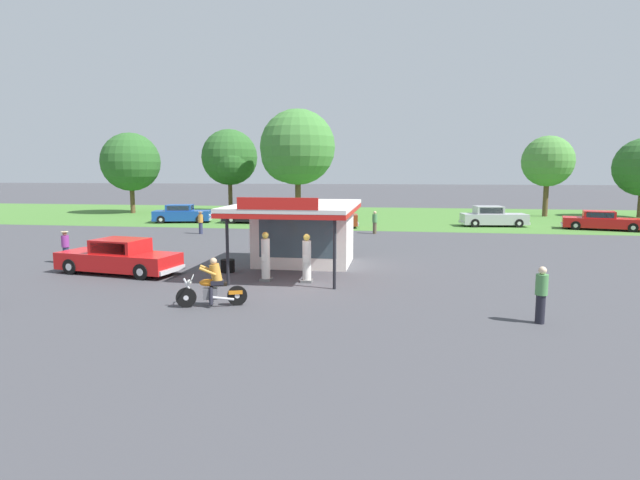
% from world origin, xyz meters
% --- Properties ---
extents(ground_plane, '(300.00, 300.00, 0.00)m').
position_xyz_m(ground_plane, '(0.00, 0.00, 0.00)').
color(ground_plane, '#424247').
extents(grass_verge_strip, '(120.00, 24.00, 0.01)m').
position_xyz_m(grass_verge_strip, '(0.00, 30.00, 0.00)').
color(grass_verge_strip, '#477A33').
rests_on(grass_verge_strip, ground).
extents(service_station_kiosk, '(4.96, 7.29, 3.36)m').
position_xyz_m(service_station_kiosk, '(-0.62, 4.08, 1.70)').
color(service_station_kiosk, silver).
rests_on(service_station_kiosk, ground).
extents(gas_pump_nearside, '(0.44, 0.44, 1.95)m').
position_xyz_m(gas_pump_nearside, '(-1.44, 0.56, 0.89)').
color(gas_pump_nearside, slate).
rests_on(gas_pump_nearside, ground).
extents(gas_pump_offside, '(0.44, 0.44, 1.90)m').
position_xyz_m(gas_pump_offside, '(0.20, 0.56, 0.87)').
color(gas_pump_offside, slate).
rests_on(gas_pump_offside, ground).
extents(motorcycle_with_rider, '(2.16, 0.92, 1.58)m').
position_xyz_m(motorcycle_with_rider, '(-2.13, -3.41, 0.65)').
color(motorcycle_with_rider, black).
rests_on(motorcycle_with_rider, ground).
extents(featured_classic_sedan, '(5.58, 2.62, 1.47)m').
position_xyz_m(featured_classic_sedan, '(-7.96, 1.05, 0.66)').
color(featured_classic_sedan, red).
rests_on(featured_classic_sedan, ground).
extents(parked_car_second_row_spare, '(5.09, 2.80, 1.50)m').
position_xyz_m(parked_car_second_row_spare, '(-14.35, 21.76, 0.70)').
color(parked_car_second_row_spare, '#19479E').
rests_on(parked_car_second_row_spare, ground).
extents(parked_car_back_row_left, '(5.25, 2.36, 1.59)m').
position_xyz_m(parked_car_back_row_left, '(11.01, 22.65, 0.72)').
color(parked_car_back_row_left, '#B7B7BC').
rests_on(parked_car_back_row_left, ground).
extents(parked_car_back_row_right, '(5.63, 1.98, 1.44)m').
position_xyz_m(parked_car_back_row_right, '(-8.08, 22.20, 0.67)').
color(parked_car_back_row_right, black).
rests_on(parked_car_back_row_right, ground).
extents(parked_car_back_row_far_right, '(5.41, 2.31, 1.62)m').
position_xyz_m(parked_car_back_row_far_right, '(-1.83, 19.75, 0.74)').
color(parked_car_back_row_far_right, '#993819').
rests_on(parked_car_back_row_far_right, ground).
extents(parked_car_back_row_centre, '(5.80, 3.14, 1.39)m').
position_xyz_m(parked_car_back_row_centre, '(18.54, 21.35, 0.64)').
color(parked_car_back_row_centre, red).
rests_on(parked_car_back_row_centre, ground).
extents(bystander_chatting_near_pumps, '(0.34, 0.34, 1.52)m').
position_xyz_m(bystander_chatting_near_pumps, '(-11.71, 2.84, 0.81)').
color(bystander_chatting_near_pumps, '#2D3351').
rests_on(bystander_chatting_near_pumps, ground).
extents(bystander_leaning_by_kiosk, '(0.34, 0.34, 1.55)m').
position_xyz_m(bystander_leaning_by_kiosk, '(-9.78, 14.55, 0.82)').
color(bystander_leaning_by_kiosk, '#2D3351').
rests_on(bystander_leaning_by_kiosk, ground).
extents(bystander_strolling_foreground, '(0.34, 0.34, 1.64)m').
position_xyz_m(bystander_strolling_foreground, '(7.72, -3.73, 0.87)').
color(bystander_strolling_foreground, black).
rests_on(bystander_strolling_foreground, ground).
extents(bystander_admiring_sedan, '(0.34, 0.34, 1.57)m').
position_xyz_m(bystander_admiring_sedan, '(2.09, 16.45, 0.82)').
color(bystander_admiring_sedan, brown).
rests_on(bystander_admiring_sedan, ground).
extents(tree_oak_far_left, '(5.82, 5.84, 8.65)m').
position_xyz_m(tree_oak_far_left, '(-13.83, 32.93, 5.59)').
color(tree_oak_far_left, brown).
rests_on(tree_oak_far_left, ground).
extents(tree_oak_centre, '(4.78, 4.78, 7.62)m').
position_xyz_m(tree_oak_centre, '(17.56, 32.58, 5.20)').
color(tree_oak_centre, brown).
rests_on(tree_oak_centre, ground).
extents(tree_oak_right, '(7.27, 7.27, 10.23)m').
position_xyz_m(tree_oak_right, '(-6.25, 30.02, 6.37)').
color(tree_oak_right, brown).
rests_on(tree_oak_right, ground).
extents(tree_oak_left, '(5.91, 5.91, 8.18)m').
position_xyz_m(tree_oak_left, '(-23.30, 30.08, 5.14)').
color(tree_oak_left, brown).
rests_on(tree_oak_left, ground).
extents(spare_tire_stack, '(0.60, 0.60, 0.54)m').
position_xyz_m(spare_tire_stack, '(-3.51, 2.00, 0.27)').
color(spare_tire_stack, black).
rests_on(spare_tire_stack, ground).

